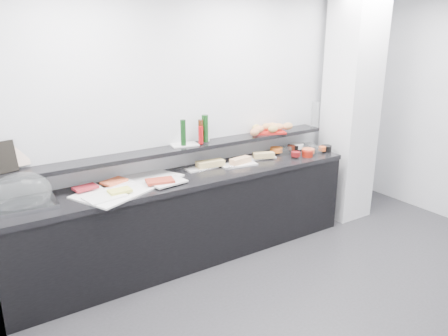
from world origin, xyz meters
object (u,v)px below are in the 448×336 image
carafe (315,114)px  framed_print (0,158)px  bread_tray (268,132)px  sandwich_plate_mid (239,165)px  condiment_tray (184,145)px  cloche_base (26,206)px

carafe → framed_print: bearing=178.4°
framed_print → bread_tray: bearing=-12.7°
sandwich_plate_mid → bread_tray: size_ratio=1.04×
sandwich_plate_mid → framed_print: size_ratio=1.47×
carafe → condiment_tray: bearing=177.5°
condiment_tray → bread_tray: size_ratio=0.73×
cloche_base → carafe: size_ratio=1.55×
sandwich_plate_mid → carafe: (1.20, 0.13, 0.39)m
sandwich_plate_mid → framed_print: framed_print is taller
cloche_base → bread_tray: (2.63, 0.21, 0.24)m
condiment_tray → carafe: size_ratio=0.90×
sandwich_plate_mid → framed_print: (-2.20, 0.23, 0.37)m
sandwich_plate_mid → condiment_tray: (-0.53, 0.21, 0.25)m
sandwich_plate_mid → carafe: size_ratio=1.27×
sandwich_plate_mid → bread_tray: 0.62m
cloche_base → sandwich_plate_mid: 2.10m
framed_print → bread_tray: 2.74m
condiment_tray → cloche_base: bearing=-161.7°
framed_print → condiment_tray: framed_print is taller
sandwich_plate_mid → condiment_tray: bearing=167.8°
cloche_base → framed_print: (-0.10, 0.24, 0.36)m
sandwich_plate_mid → bread_tray: bearing=28.6°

